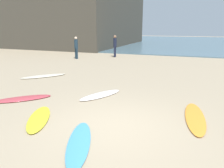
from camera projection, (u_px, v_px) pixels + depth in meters
name	position (u px, v px, depth m)	size (l,w,h in m)	color
ground_plane	(113.00, 126.00, 5.81)	(120.00, 120.00, 0.00)	tan
ocean_water	(185.00, 42.00, 37.62)	(120.00, 40.00, 0.08)	slate
coastal_headland	(46.00, 0.00, 32.80)	(24.95, 18.29, 12.79)	#474238
surfboard_0	(195.00, 117.00, 6.32)	(0.54, 2.45, 0.06)	orange
surfboard_1	(23.00, 99.00, 7.95)	(0.60, 1.97, 0.07)	#D34854
surfboard_2	(39.00, 118.00, 6.24)	(0.55, 1.92, 0.07)	yellow
surfboard_4	(44.00, 76.00, 11.56)	(0.60, 2.31, 0.07)	#EEE3C8
surfboard_5	(79.00, 143.00, 4.94)	(0.50, 2.14, 0.06)	#489FD3
surfboard_6	(101.00, 95.00, 8.39)	(0.58, 1.95, 0.06)	white
beachgoer_mid	(115.00, 45.00, 18.76)	(0.30, 0.34, 1.84)	#191E33
beachgoer_far	(76.00, 47.00, 17.74)	(0.38, 0.38, 1.77)	#1E3342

